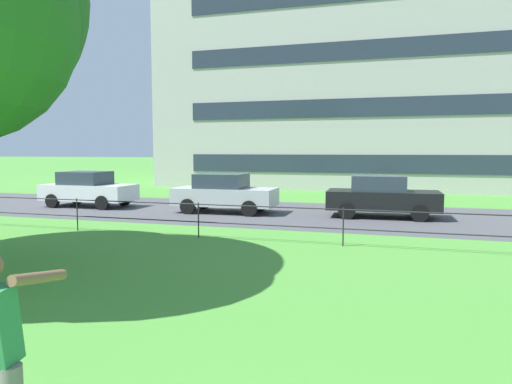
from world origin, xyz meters
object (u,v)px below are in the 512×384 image
at_px(car_white_left, 88,189).
at_px(car_silver_far_left, 224,193).
at_px(car_black_far_right, 382,196).
at_px(apartment_building_background, 441,87).

bearing_deg(car_white_left, car_silver_far_left, -0.81).
relative_size(car_black_far_right, apartment_building_background, 0.11).
height_order(car_black_far_right, apartment_building_background, apartment_building_background).
bearing_deg(apartment_building_background, car_white_left, -131.54).
height_order(car_silver_far_left, apartment_building_background, apartment_building_background).
distance_m(car_white_left, car_black_far_right, 12.40).
bearing_deg(car_silver_far_left, car_white_left, 179.19).
bearing_deg(car_silver_far_left, car_black_far_right, 4.09).
xyz_separation_m(car_silver_far_left, car_black_far_right, (6.01, 0.43, 0.00)).
bearing_deg(car_black_far_right, car_white_left, -178.43).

